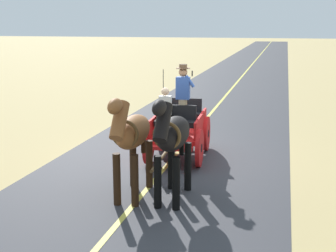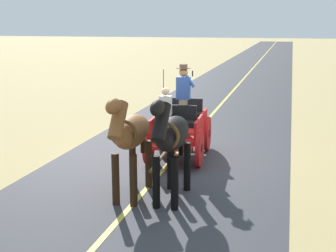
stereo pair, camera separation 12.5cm
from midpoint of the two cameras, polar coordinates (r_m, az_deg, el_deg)
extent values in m
plane|color=tan|center=(12.43, 1.28, -3.69)|extent=(200.00, 200.00, 0.00)
cube|color=#38383D|center=(12.43, 1.28, -3.67)|extent=(6.01, 160.00, 0.01)
cube|color=#DBCC4C|center=(12.43, 1.28, -3.65)|extent=(0.12, 160.00, 0.00)
cube|color=red|center=(12.19, 1.75, -0.82)|extent=(1.31, 2.26, 0.12)
cube|color=red|center=(12.04, 4.43, 0.35)|extent=(0.17, 2.09, 0.44)
cube|color=red|center=(12.24, -0.87, 0.58)|extent=(0.17, 2.09, 0.44)
cube|color=red|center=(11.05, 0.61, -2.77)|extent=(1.09, 0.29, 0.08)
cube|color=red|center=(13.38, 2.66, -0.39)|extent=(0.73, 0.24, 0.06)
cube|color=black|center=(11.52, 1.22, 0.33)|extent=(1.04, 0.41, 0.14)
cube|color=black|center=(11.65, 1.39, 1.57)|extent=(1.02, 0.13, 0.44)
cube|color=black|center=(12.58, 2.16, 1.38)|extent=(1.04, 0.41, 0.14)
cube|color=black|center=(12.72, 2.31, 2.51)|extent=(1.02, 0.13, 0.44)
cylinder|color=red|center=(11.40, 4.27, -2.74)|extent=(0.15, 0.96, 0.96)
cylinder|color=black|center=(11.40, 4.27, -2.74)|extent=(0.13, 0.22, 0.21)
cylinder|color=red|center=(11.64, -2.09, -2.39)|extent=(0.15, 0.96, 0.96)
cylinder|color=black|center=(11.64, -2.09, -2.39)|extent=(0.13, 0.22, 0.21)
cylinder|color=red|center=(12.88, 5.20, -0.95)|extent=(0.15, 0.96, 0.96)
cylinder|color=black|center=(12.88, 5.20, -0.95)|extent=(0.13, 0.22, 0.21)
cylinder|color=red|center=(13.09, -0.45, -0.68)|extent=(0.15, 0.96, 0.96)
cylinder|color=black|center=(13.09, -0.45, -0.68)|extent=(0.13, 0.22, 0.21)
cylinder|color=brown|center=(10.12, -0.49, -3.95)|extent=(0.17, 2.00, 0.07)
cylinder|color=black|center=(11.45, -0.24, 3.82)|extent=(0.02, 0.02, 1.30)
cylinder|color=#998466|center=(11.73, 2.20, 1.20)|extent=(0.22, 0.22, 0.90)
cube|color=#2D4C99|center=(11.61, 2.23, 4.73)|extent=(0.35, 0.24, 0.56)
sphere|color=#9E7051|center=(11.56, 2.24, 6.69)|extent=(0.22, 0.22, 0.22)
cylinder|color=#473323|center=(11.55, 2.25, 7.19)|extent=(0.36, 0.36, 0.01)
cylinder|color=#473323|center=(11.55, 2.25, 7.43)|extent=(0.20, 0.20, 0.10)
cylinder|color=#2D4C99|center=(11.52, 3.09, 5.56)|extent=(0.26, 0.09, 0.32)
cube|color=black|center=(11.47, 3.38, 6.53)|extent=(0.02, 0.07, 0.14)
cube|color=#998466|center=(11.43, -0.12, 0.94)|extent=(0.30, 0.33, 0.14)
cube|color=silver|center=(11.48, 0.01, 2.58)|extent=(0.31, 0.21, 0.48)
sphere|color=beige|center=(11.43, 0.01, 4.31)|extent=(0.20, 0.20, 0.20)
ellipsoid|color=black|center=(9.08, 0.96, -0.92)|extent=(0.56, 1.56, 0.64)
cylinder|color=black|center=(8.77, 1.24, -7.18)|extent=(0.15, 0.15, 1.05)
cylinder|color=black|center=(8.86, -1.06, -6.97)|extent=(0.15, 0.15, 1.05)
cylinder|color=black|center=(9.78, 2.76, -5.07)|extent=(0.15, 0.15, 1.05)
cylinder|color=black|center=(9.86, 0.68, -4.91)|extent=(0.15, 0.15, 1.05)
cylinder|color=black|center=(8.20, -0.45, 0.45)|extent=(0.26, 0.65, 0.73)
ellipsoid|color=black|center=(7.93, -0.87, 2.26)|extent=(0.22, 0.54, 0.28)
cube|color=black|center=(8.21, -0.41, 0.73)|extent=(0.06, 0.50, 0.56)
cylinder|color=black|center=(9.85, 2.00, -1.65)|extent=(0.11, 0.11, 0.70)
torus|color=brown|center=(8.55, 0.08, -1.23)|extent=(0.55, 0.07, 0.55)
ellipsoid|color=brown|center=(9.27, -4.07, -0.67)|extent=(0.61, 1.58, 0.64)
cylinder|color=black|center=(8.96, -3.91, -6.79)|extent=(0.15, 0.15, 1.05)
cylinder|color=black|center=(9.07, -6.13, -6.59)|extent=(0.15, 0.15, 1.05)
cylinder|color=black|center=(9.95, -2.06, -4.75)|extent=(0.15, 0.15, 1.05)
cylinder|color=black|center=(10.05, -4.07, -4.60)|extent=(0.15, 0.15, 1.05)
cylinder|color=brown|center=(8.40, -5.82, 0.69)|extent=(0.28, 0.66, 0.73)
ellipsoid|color=brown|center=(8.14, -6.37, 2.46)|extent=(0.24, 0.55, 0.28)
cube|color=black|center=(8.41, -5.78, 0.96)|extent=(0.07, 0.50, 0.56)
cylinder|color=black|center=(10.03, -2.79, -1.39)|extent=(0.11, 0.11, 0.70)
torus|color=brown|center=(8.75, -5.14, -0.96)|extent=(0.55, 0.09, 0.55)
camera|label=1|loc=(0.06, -89.67, 0.07)|focal=49.05mm
camera|label=2|loc=(0.06, 90.33, -0.07)|focal=49.05mm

